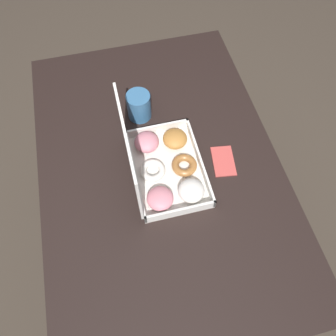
# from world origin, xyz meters

# --- Properties ---
(ground_plane) EXTENTS (8.00, 8.00, 0.00)m
(ground_plane) POSITION_xyz_m (0.00, 0.00, 0.00)
(ground_plane) COLOR #42382D
(dining_table) EXTENTS (1.26, 0.85, 0.78)m
(dining_table) POSITION_xyz_m (0.00, 0.00, 0.68)
(dining_table) COLOR black
(dining_table) RESTS_ON ground_plane
(donut_box) EXTENTS (0.35, 0.25, 0.29)m
(donut_box) POSITION_xyz_m (-0.03, -0.00, 0.83)
(donut_box) COLOR silver
(donut_box) RESTS_ON dining_table
(coffee_mug) EXTENTS (0.09, 0.09, 0.11)m
(coffee_mug) POSITION_xyz_m (0.23, 0.02, 0.84)
(coffee_mug) COLOR teal
(coffee_mug) RESTS_ON dining_table
(paper_napkin) EXTENTS (0.13, 0.09, 0.01)m
(paper_napkin) POSITION_xyz_m (-0.04, -0.23, 0.78)
(paper_napkin) COLOR #CC4C47
(paper_napkin) RESTS_ON dining_table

